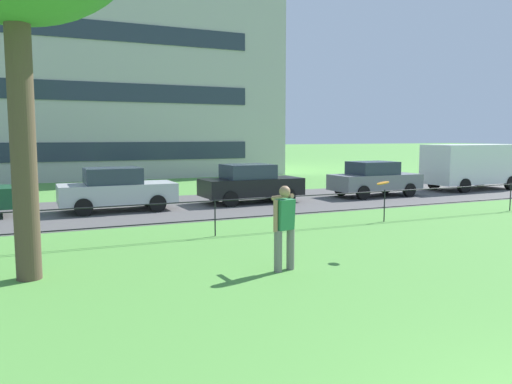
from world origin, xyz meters
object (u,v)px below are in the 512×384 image
at_px(person_thrower, 284,225).
at_px(car_black_center, 250,183).
at_px(car_grey_far_left, 374,179).
at_px(panel_van_far_right, 472,164).
at_px(car_silver_right, 116,189).
at_px(frisbee, 383,183).

distance_m(person_thrower, car_black_center, 10.40).
bearing_deg(car_grey_far_left, panel_van_far_right, 2.71).
bearing_deg(car_silver_right, person_thrower, -80.40).
bearing_deg(car_grey_far_left, frisbee, -126.81).
relative_size(person_thrower, car_silver_right, 0.42).
bearing_deg(panel_van_far_right, car_black_center, -179.98).
relative_size(car_black_center, car_grey_far_left, 1.00).
bearing_deg(car_black_center, frisbee, -95.37).
bearing_deg(person_thrower, car_silver_right, 99.60).
height_order(person_thrower, panel_van_far_right, panel_van_far_right).
distance_m(car_silver_right, panel_van_far_right, 17.30).
xyz_separation_m(person_thrower, car_grey_far_left, (9.49, 9.46, -0.13)).
bearing_deg(panel_van_far_right, car_silver_right, -179.66).
xyz_separation_m(person_thrower, car_black_center, (3.62, 9.75, -0.13)).
distance_m(car_black_center, car_grey_far_left, 5.88).
bearing_deg(car_silver_right, car_grey_far_left, -0.97).
relative_size(car_silver_right, panel_van_far_right, 0.80).
xyz_separation_m(frisbee, car_black_center, (0.87, 9.30, -0.82)).
relative_size(car_silver_right, car_grey_far_left, 1.00).
relative_size(person_thrower, car_black_center, 0.42).
distance_m(car_silver_right, car_grey_far_left, 11.13).
xyz_separation_m(person_thrower, frisbee, (2.75, 0.45, 0.69)).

